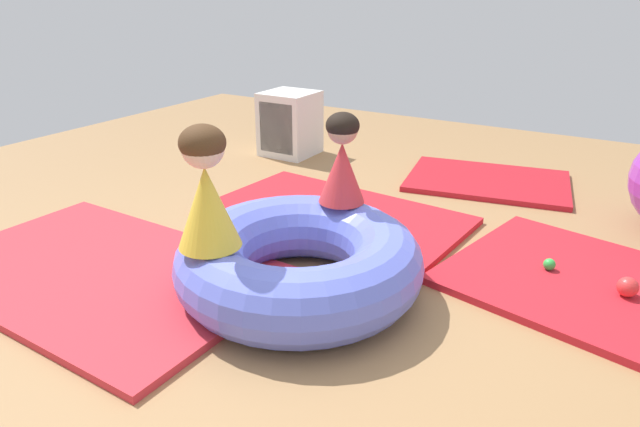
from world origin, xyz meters
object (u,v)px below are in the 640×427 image
Objects in this scene: inflatable_cushion at (299,261)px; child_in_yellow at (206,189)px; child_in_red at (342,159)px; play_ball_green at (549,264)px; play_ball_red at (628,287)px; play_ball_teal at (324,235)px; storage_cube at (288,124)px.

child_in_yellow reaches higher than inflatable_cushion.
child_in_red is 1.23m from play_ball_green.
play_ball_green is at bearing 166.26° from play_ball_red.
play_ball_red is at bearing 7.62° from play_ball_teal.
storage_cube is at bearing 155.53° from play_ball_red.
child_in_red is 0.88× the size of child_in_yellow.
play_ball_red is 1.32× the size of play_ball_teal.
play_ball_green is (1.28, 1.18, -0.55)m from child_in_yellow.
child_in_yellow is (-0.24, -0.79, 0.03)m from child_in_red.
child_in_red is 0.54m from play_ball_teal.
inflatable_cushion is 12.32× the size of play_ball_red.
child_in_red reaches higher than play_ball_teal.
inflatable_cushion is 0.60m from child_in_red.
child_in_yellow is 8.82× the size of play_ball_green.
child_in_yellow is 5.60× the size of play_ball_red.
play_ball_green is at bearing -25.96° from storage_cube.
inflatable_cushion is at bearing 177.10° from child_in_yellow.
storage_cube is at bearing -122.31° from child_in_yellow.
play_ball_green is at bearing -113.46° from child_in_red.
inflatable_cushion is at bearing 136.29° from child_in_red.
play_ball_red is 0.18× the size of storage_cube.
play_ball_red is (1.41, 0.73, -0.09)m from inflatable_cushion.
child_in_red is 6.48× the size of play_ball_teal.
inflatable_cushion is at bearing -72.67° from play_ball_teal.
inflatable_cushion is 1.59m from play_ball_red.
play_ball_red is (1.42, 0.30, -0.50)m from child_in_red.
inflatable_cushion is 19.42× the size of play_ball_green.
storage_cube is (-2.84, 1.29, 0.19)m from play_ball_red.
inflatable_cushion is 16.26× the size of play_ball_teal.
play_ball_green is at bearing 14.10° from play_ball_teal.
play_ball_red is at bearing -24.47° from storage_cube.
play_ball_green is 0.11× the size of storage_cube.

